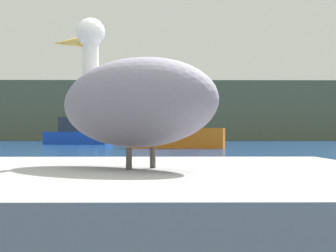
% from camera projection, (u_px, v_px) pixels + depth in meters
% --- Properties ---
extents(hillside_backdrop, '(140.00, 12.04, 6.88)m').
position_uv_depth(hillside_backdrop, '(165.00, 112.00, 68.38)').
color(hillside_backdrop, '#5B664C').
rests_on(hillside_backdrop, ground).
extents(pier_dock, '(2.59, 2.73, 0.66)m').
position_uv_depth(pier_dock, '(134.00, 234.00, 2.77)').
color(pier_dock, gray).
rests_on(pier_dock, ground).
extents(pelican, '(1.08, 1.11, 0.82)m').
position_uv_depth(pelican, '(132.00, 101.00, 2.79)').
color(pelican, slate).
rests_on(pelican, pier_dock).
extents(fishing_boat_orange, '(5.54, 2.46, 4.59)m').
position_uv_depth(fishing_boat_orange, '(177.00, 135.00, 30.58)').
color(fishing_boat_orange, orange).
rests_on(fishing_boat_orange, ground).
extents(fishing_boat_blue, '(5.26, 2.74, 5.31)m').
position_uv_depth(fishing_boat_blue, '(76.00, 135.00, 41.23)').
color(fishing_boat_blue, blue).
rests_on(fishing_boat_blue, ground).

